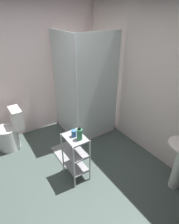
{
  "coord_description": "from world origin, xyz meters",
  "views": [
    {
      "loc": [
        1.65,
        -0.55,
        2.3
      ],
      "look_at": [
        -0.34,
        0.75,
        0.98
      ],
      "focal_mm": 29.9,
      "sensor_mm": 36.0,
      "label": 1
    }
  ],
  "objects": [
    {
      "name": "ground_plane",
      "position": [
        0.0,
        0.0,
        -0.01
      ],
      "size": [
        4.2,
        4.2,
        0.02
      ],
      "primitive_type": "cube",
      "color": "#42504B"
    },
    {
      "name": "storage_cart",
      "position": [
        -0.21,
        0.43,
        0.44
      ],
      "size": [
        0.38,
        0.28,
        0.74
      ],
      "color": "silver",
      "rests_on": "ground_plane"
    },
    {
      "name": "bath_mat",
      "position": [
        -0.73,
        0.53,
        0.01
      ],
      "size": [
        0.6,
        0.4,
        0.02
      ],
      "primitive_type": "cube",
      "color": "gray",
      "rests_on": "ground_plane"
    },
    {
      "name": "rinse_cup",
      "position": [
        -0.23,
        0.43,
        0.79
      ],
      "size": [
        0.07,
        0.07,
        0.1
      ],
      "primitive_type": "cylinder",
      "color": "#3870B2",
      "rests_on": "storage_cart"
    },
    {
      "name": "toilet",
      "position": [
        -1.48,
        -0.23,
        0.31
      ],
      "size": [
        0.37,
        0.49,
        0.76
      ],
      "color": "white",
      "rests_on": "ground_plane"
    },
    {
      "name": "shower_stall",
      "position": [
        -1.21,
        1.18,
        0.46
      ],
      "size": [
        0.92,
        0.92,
        2.0
      ],
      "color": "white",
      "rests_on": "ground_plane"
    },
    {
      "name": "wall_left",
      "position": [
        -1.85,
        0.0,
        1.25
      ],
      "size": [
        0.1,
        4.2,
        2.5
      ],
      "primitive_type": "cube",
      "color": "silver",
      "rests_on": "ground_plane"
    },
    {
      "name": "body_wash_bottle_green",
      "position": [
        -0.13,
        0.46,
        0.83
      ],
      "size": [
        0.08,
        0.08,
        0.2
      ],
      "color": "#3C8D5F",
      "rests_on": "storage_cart"
    },
    {
      "name": "wall_back",
      "position": [
        0.01,
        1.85,
        1.25
      ],
      "size": [
        4.2,
        0.14,
        2.5
      ],
      "color": "silver",
      "rests_on": "ground_plane"
    }
  ]
}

